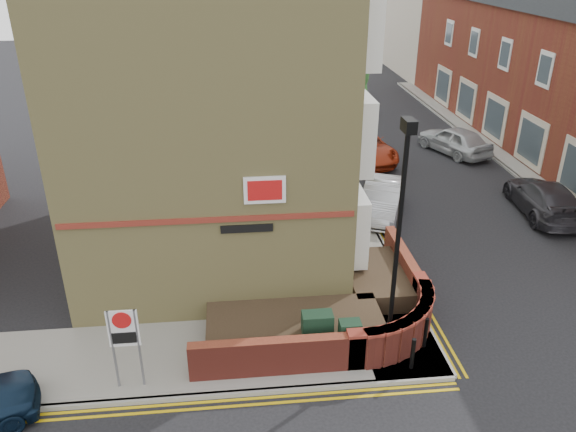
{
  "coord_description": "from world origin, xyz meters",
  "views": [
    {
      "loc": [
        -2.28,
        -10.44,
        9.82
      ],
      "look_at": [
        -0.78,
        4.0,
        2.84
      ],
      "focal_mm": 35.0,
      "sensor_mm": 36.0,
      "label": 1
    }
  ],
  "objects_px": {
    "utility_cabinet_large": "(317,333)",
    "zone_sign": "(124,335)",
    "lamppost": "(398,243)",
    "silver_car_near": "(382,199)"
  },
  "relations": [
    {
      "from": "utility_cabinet_large",
      "to": "zone_sign",
      "type": "height_order",
      "value": "zone_sign"
    },
    {
      "from": "silver_car_near",
      "to": "utility_cabinet_large",
      "type": "bearing_deg",
      "value": -92.75
    },
    {
      "from": "lamppost",
      "to": "zone_sign",
      "type": "distance_m",
      "value": 6.85
    },
    {
      "from": "silver_car_near",
      "to": "lamppost",
      "type": "bearing_deg",
      "value": -81.01
    },
    {
      "from": "utility_cabinet_large",
      "to": "silver_car_near",
      "type": "bearing_deg",
      "value": 64.92
    },
    {
      "from": "lamppost",
      "to": "utility_cabinet_large",
      "type": "xyz_separation_m",
      "value": [
        -1.9,
        0.1,
        -2.62
      ]
    },
    {
      "from": "lamppost",
      "to": "silver_car_near",
      "type": "distance_m",
      "value": 9.07
    },
    {
      "from": "zone_sign",
      "to": "silver_car_near",
      "type": "height_order",
      "value": "zone_sign"
    },
    {
      "from": "utility_cabinet_large",
      "to": "silver_car_near",
      "type": "xyz_separation_m",
      "value": [
        3.9,
        8.33,
        -0.03
      ]
    },
    {
      "from": "utility_cabinet_large",
      "to": "zone_sign",
      "type": "relative_size",
      "value": 0.55
    }
  ]
}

